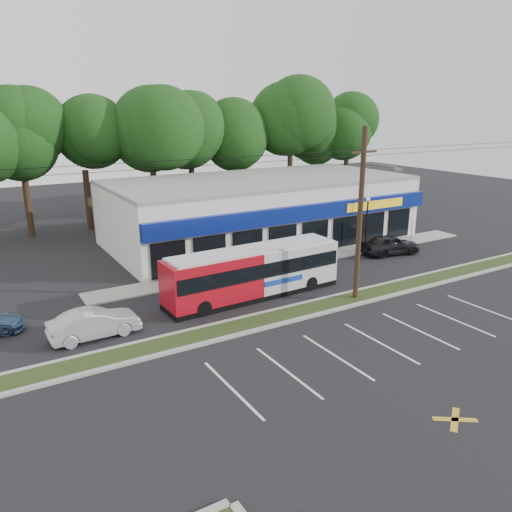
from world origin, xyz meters
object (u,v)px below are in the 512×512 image
Objects in this scene: utility_pole at (359,210)px; lamp_post at (367,217)px; car_dark at (390,245)px; pedestrian_b at (276,255)px; pedestrian_a at (297,259)px; metrobus at (254,271)px; sign_post at (413,224)px; car_silver at (94,324)px.

lamp_post is at bearing 43.95° from utility_pole.
car_dark is 9.61m from pedestrian_b.
lamp_post is at bearing -179.99° from pedestrian_a.
car_dark is at bearing 33.62° from utility_pole.
utility_pole reaches higher than pedestrian_b.
sign_post is at bearing 10.83° from metrobus.
car_dark is at bearing -70.79° from lamp_post.
utility_pole is 4.45× the size of metrobus.
utility_pole reaches higher than car_silver.
car_silver is at bearing 108.22° from car_dark.
utility_pole is 27.38× the size of pedestrian_a.
sign_post is 27.99m from car_silver.
sign_post is (13.17, 7.65, -3.86)m from utility_pole.
car_dark is at bearing 166.05° from pedestrian_a.
pedestrian_a is (-7.96, -1.76, -1.76)m from lamp_post.
pedestrian_a is (0.21, 6.11, -4.50)m from utility_pole.
car_dark reaches higher than car_silver.
lamp_post is 23.20m from car_silver.
pedestrian_b is (-0.82, 1.46, 0.03)m from pedestrian_a.
pedestrian_a is at bearing 99.09° from car_dark.
metrobus is at bearing -161.62° from lamp_post.
sign_post is 4.72m from car_dark.
lamp_post is 0.97× the size of car_silver.
metrobus is at bearing 60.25° from pedestrian_b.
utility_pole is at bearing 75.55° from pedestrian_a.
car_dark is (8.86, 5.89, -4.63)m from utility_pole.
pedestrian_b is at bearing -73.26° from pedestrian_a.
pedestrian_b reaches higher than car_silver.
pedestrian_b is at bearing -178.04° from lamp_post.
metrobus is 5.63m from pedestrian_a.
lamp_post reaches higher than car_silver.
lamp_post is 2.82m from car_dark.
sign_post is 1.22× the size of pedestrian_a.
pedestrian_b reaches higher than pedestrian_a.
sign_post reaches higher than car_silver.
lamp_post is 0.92× the size of car_dark.
utility_pole is 11.67m from lamp_post.
lamp_post reaches higher than car_dark.
utility_pole is 7.08m from metrobus.
lamp_post is at bearing 29.77° from car_dark.
pedestrian_b is at bearing 41.87° from metrobus.
metrobus is (-12.94, -4.30, -1.08)m from lamp_post.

